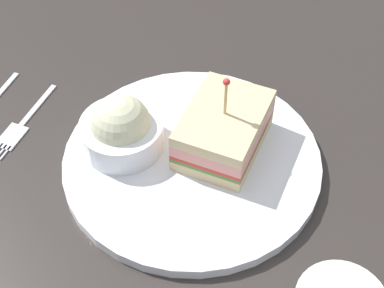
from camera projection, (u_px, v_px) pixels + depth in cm
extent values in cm
cube|color=#2D2826|center=(192.00, 171.00, 60.92)|extent=(116.75, 116.75, 2.00)
cylinder|color=white|center=(192.00, 161.00, 59.71)|extent=(26.23, 26.23, 1.24)
cube|color=beige|center=(223.00, 141.00, 59.86)|extent=(11.81, 9.77, 1.25)
cube|color=#478438|center=(223.00, 136.00, 59.24)|extent=(11.81, 9.77, 0.40)
cube|color=red|center=(223.00, 133.00, 58.90)|extent=(11.81, 9.77, 0.50)
cube|color=#E59389|center=(224.00, 127.00, 58.23)|extent=(11.81, 9.77, 1.31)
cube|color=beige|center=(224.00, 118.00, 57.28)|extent=(11.81, 9.77, 1.25)
cylinder|color=tan|center=(225.00, 100.00, 55.53)|extent=(0.30, 0.30, 4.69)
sphere|color=red|center=(226.00, 82.00, 53.78)|extent=(0.70, 0.70, 0.70)
cylinder|color=white|center=(122.00, 134.00, 59.27)|extent=(8.47, 8.47, 3.08)
sphere|color=beige|center=(121.00, 124.00, 58.15)|extent=(6.10, 6.10, 6.10)
cube|color=silver|center=(38.00, 104.00, 65.88)|extent=(6.89, 2.29, 0.35)
cube|color=silver|center=(11.00, 136.00, 62.62)|extent=(4.03, 3.02, 0.35)
cube|color=silver|center=(1.00, 151.00, 61.20)|extent=(1.98, 0.67, 0.35)
cube|color=silver|center=(5.00, 153.00, 61.07)|extent=(1.98, 0.67, 0.35)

